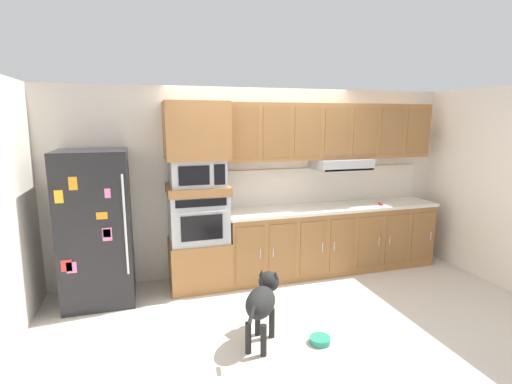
# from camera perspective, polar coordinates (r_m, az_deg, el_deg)

# --- Properties ---
(ground_plane) EXTENTS (9.60, 9.60, 0.00)m
(ground_plane) POSITION_cam_1_polar(r_m,az_deg,el_deg) (4.68, 4.66, -15.88)
(ground_plane) COLOR beige
(back_kitchen_wall) EXTENTS (6.20, 0.12, 2.50)m
(back_kitchen_wall) POSITION_cam_1_polar(r_m,az_deg,el_deg) (5.30, 0.50, 1.58)
(back_kitchen_wall) COLOR beige
(back_kitchen_wall) RESTS_ON ground
(side_panel_right) EXTENTS (0.12, 7.10, 2.50)m
(side_panel_right) POSITION_cam_1_polar(r_m,az_deg,el_deg) (5.89, 31.15, 0.96)
(side_panel_right) COLOR silver
(side_panel_right) RESTS_ON ground
(refrigerator) EXTENTS (0.76, 0.73, 1.76)m
(refrigerator) POSITION_cam_1_polar(r_m,az_deg,el_deg) (4.75, -22.60, -4.89)
(refrigerator) COLOR black
(refrigerator) RESTS_ON ground
(oven_base_cabinet) EXTENTS (0.74, 0.62, 0.60)m
(oven_base_cabinet) POSITION_cam_1_polar(r_m,az_deg,el_deg) (5.01, -8.37, -10.34)
(oven_base_cabinet) COLOR #996638
(oven_base_cabinet) RESTS_ON ground
(built_in_oven) EXTENTS (0.70, 0.62, 0.60)m
(built_in_oven) POSITION_cam_1_polar(r_m,az_deg,el_deg) (4.83, -8.56, -3.69)
(built_in_oven) COLOR #A8AAAF
(built_in_oven) RESTS_ON oven_base_cabinet
(appliance_mid_shelf) EXTENTS (0.74, 0.62, 0.10)m
(appliance_mid_shelf) POSITION_cam_1_polar(r_m,az_deg,el_deg) (4.76, -8.68, 0.41)
(appliance_mid_shelf) COLOR #996638
(appliance_mid_shelf) RESTS_ON built_in_oven
(microwave) EXTENTS (0.64, 0.54, 0.32)m
(microwave) POSITION_cam_1_polar(r_m,az_deg,el_deg) (4.72, -8.75, 2.91)
(microwave) COLOR #A8AAAF
(microwave) RESTS_ON appliance_mid_shelf
(appliance_upper_cabinet) EXTENTS (0.74, 0.62, 0.68)m
(appliance_upper_cabinet) POSITION_cam_1_polar(r_m,az_deg,el_deg) (4.68, -8.93, 8.99)
(appliance_upper_cabinet) COLOR #996638
(appliance_upper_cabinet) RESTS_ON microwave
(lower_cabinet_run) EXTENTS (2.97, 0.63, 0.88)m
(lower_cabinet_run) POSITION_cam_1_polar(r_m,az_deg,el_deg) (5.51, 11.15, -6.91)
(lower_cabinet_run) COLOR #996638
(lower_cabinet_run) RESTS_ON ground
(countertop_slab) EXTENTS (3.01, 0.64, 0.04)m
(countertop_slab) POSITION_cam_1_polar(r_m,az_deg,el_deg) (5.40, 11.31, -2.24)
(countertop_slab) COLOR silver
(countertop_slab) RESTS_ON lower_cabinet_run
(backsplash_panel) EXTENTS (3.01, 0.02, 0.50)m
(backsplash_panel) POSITION_cam_1_polar(r_m,az_deg,el_deg) (5.60, 10.03, 1.08)
(backsplash_panel) COLOR silver
(backsplash_panel) RESTS_ON countertop_slab
(upper_cabinet_with_hood) EXTENTS (2.97, 0.48, 0.88)m
(upper_cabinet_with_hood) POSITION_cam_1_polar(r_m,az_deg,el_deg) (5.38, 11.17, 8.51)
(upper_cabinet_with_hood) COLOR #996638
(upper_cabinet_with_hood) RESTS_ON backsplash_panel
(screwdriver) EXTENTS (0.14, 0.13, 0.03)m
(screwdriver) POSITION_cam_1_polar(r_m,az_deg,el_deg) (5.62, 18.07, -1.69)
(screwdriver) COLOR red
(screwdriver) RESTS_ON countertop_slab
(dog) EXTENTS (0.52, 0.74, 0.62)m
(dog) POSITION_cam_1_polar(r_m,az_deg,el_deg) (3.76, 0.97, -15.69)
(dog) COLOR black
(dog) RESTS_ON ground
(dog_food_bowl) EXTENTS (0.20, 0.20, 0.06)m
(dog_food_bowl) POSITION_cam_1_polar(r_m,az_deg,el_deg) (3.95, 9.47, -20.82)
(dog_food_bowl) COLOR #267F66
(dog_food_bowl) RESTS_ON ground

